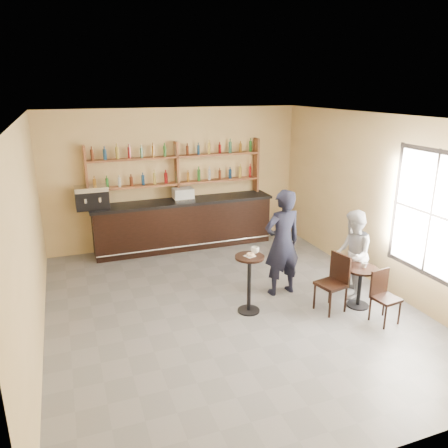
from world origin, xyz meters
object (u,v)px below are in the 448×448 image
object	(u,v)px
cafe_table	(359,287)
chair_west	(331,284)
chair_south	(386,298)
patron_second	(352,254)
espresso_machine	(92,197)
bar_counter	(184,224)
pedestal_table	(249,284)
man_main	(282,243)
pastry_case	(183,194)

from	to	relation	value
cafe_table	chair_west	size ratio (longest dim) A/B	0.73
chair_south	patron_second	size ratio (longest dim) A/B	0.54
espresso_machine	chair_west	size ratio (longest dim) A/B	0.69
espresso_machine	bar_counter	bearing A→B (deg)	-0.46
pedestal_table	cafe_table	world-z (taller)	pedestal_table
pedestal_table	chair_west	world-z (taller)	pedestal_table
man_main	cafe_table	bearing A→B (deg)	133.57
man_main	espresso_machine	bearing A→B (deg)	-48.40
bar_counter	cafe_table	size ratio (longest dim) A/B	5.87
bar_counter	man_main	bearing A→B (deg)	-71.05
patron_second	chair_west	bearing A→B (deg)	-31.17
espresso_machine	man_main	size ratio (longest dim) A/B	0.35
espresso_machine	pastry_case	world-z (taller)	espresso_machine
chair_south	chair_west	bearing A→B (deg)	124.89
pastry_case	man_main	world-z (taller)	man_main
patron_second	pastry_case	bearing A→B (deg)	-118.39
patron_second	espresso_machine	bearing A→B (deg)	-99.96
espresso_machine	patron_second	xyz separation A→B (m)	(4.14, -3.50, -0.58)
pastry_case	espresso_machine	bearing A→B (deg)	-177.02
bar_counter	pedestal_table	bearing A→B (deg)	-86.86
man_main	chair_west	bearing A→B (deg)	114.17
espresso_machine	pedestal_table	size ratio (longest dim) A/B	0.68
pastry_case	chair_south	size ratio (longest dim) A/B	0.54
patron_second	bar_counter	bearing A→B (deg)	-118.38
bar_counter	cafe_table	bearing A→B (deg)	-62.36
pastry_case	patron_second	bearing A→B (deg)	-55.62
espresso_machine	man_main	world-z (taller)	man_main
pastry_case	chair_west	size ratio (longest dim) A/B	0.47
chair_south	pedestal_table	bearing A→B (deg)	142.27
bar_counter	chair_west	distance (m)	4.13
espresso_machine	man_main	distance (m)	4.25
cafe_table	chair_south	bearing A→B (deg)	-85.24
chair_west	patron_second	bearing A→B (deg)	106.81
bar_counter	man_main	size ratio (longest dim) A/B	2.15
cafe_table	chair_south	world-z (taller)	chair_south
espresso_machine	patron_second	distance (m)	5.45
pedestal_table	patron_second	distance (m)	1.97
pastry_case	chair_west	bearing A→B (deg)	-65.84
pedestal_table	patron_second	size ratio (longest dim) A/B	0.63
bar_counter	espresso_machine	distance (m)	2.17
chair_west	chair_south	xyz separation A→B (m)	(0.60, -0.65, -0.06)
espresso_machine	cafe_table	xyz separation A→B (m)	(4.05, -3.90, -1.03)
pedestal_table	man_main	xyz separation A→B (m)	(0.83, 0.44, 0.48)
man_main	patron_second	xyz separation A→B (m)	(1.12, -0.54, -0.18)
man_main	chair_west	size ratio (longest dim) A/B	1.98
chair_west	chair_south	distance (m)	0.89
pedestal_table	chair_south	world-z (taller)	pedestal_table
chair_west	patron_second	xyz separation A→B (m)	(0.64, 0.35, 0.31)
bar_counter	pedestal_table	world-z (taller)	bar_counter
pastry_case	man_main	xyz separation A→B (m)	(1.02, -2.96, -0.30)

